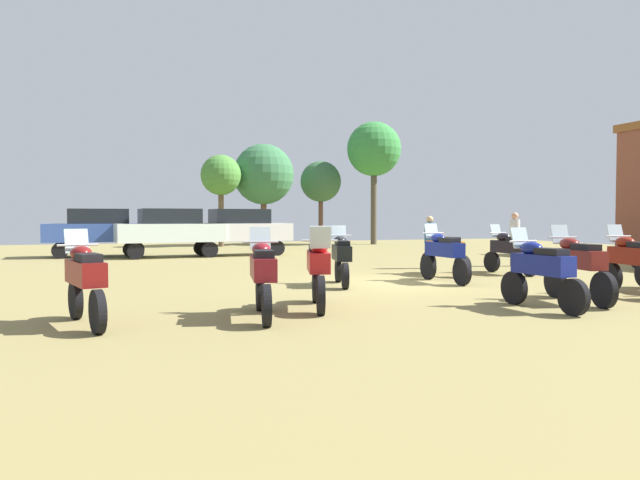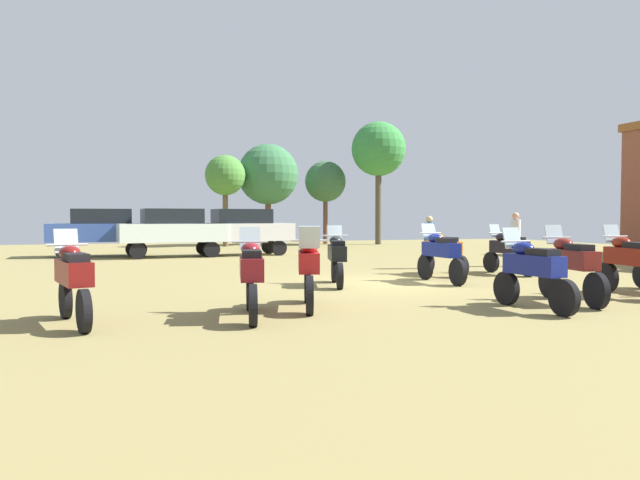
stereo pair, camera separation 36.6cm
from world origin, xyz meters
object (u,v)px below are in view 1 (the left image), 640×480
motorcycle_6 (510,250)px  tree_4 (264,175)px  motorcycle_4 (577,264)px  tree_5 (374,150)px  motorcycle_2 (318,268)px  tree_1 (321,182)px  car_3 (239,228)px  motorcycle_12 (633,261)px  motorcycle_3 (85,279)px  tree_3 (221,176)px  car_2 (98,229)px  motorcycle_7 (541,270)px  motorcycle_10 (444,253)px  motorcycle_8 (341,256)px  motorcycle_5 (263,273)px  car_1 (170,229)px  person_1 (515,235)px  motorcycle_9 (444,250)px  person_2 (430,238)px

motorcycle_6 → tree_4: 20.55m
motorcycle_4 → tree_4: 25.75m
tree_5 → motorcycle_2: bearing=-116.1°
tree_1 → car_3: bearing=-125.9°
motorcycle_4 → tree_1: 26.54m
motorcycle_6 → motorcycle_12: 5.03m
motorcycle_3 → tree_3: size_ratio=0.41×
car_2 → car_3: 5.84m
car_2 → tree_4: 12.48m
motorcycle_7 → motorcycle_10: bearing=77.7°
car_2 → motorcycle_8: bearing=-158.5°
motorcycle_5 → car_3: size_ratio=0.51×
motorcycle_2 → motorcycle_6: (7.44, 4.56, -0.03)m
tree_4 → car_3: bearing=-109.7°
motorcycle_7 → tree_4: 26.31m
tree_3 → tree_4: tree_4 is taller
tree_5 → motorcycle_6: bearing=-102.1°
car_3 → motorcycle_8: bearing=175.4°
car_2 → tree_5: bearing=-68.3°
motorcycle_4 → car_1: 17.27m
person_1 → tree_3: (-7.11, 16.77, 2.88)m
car_3 → tree_1: bearing=-40.9°
person_1 → motorcycle_9: bearing=-76.8°
motorcycle_4 → tree_3: bearing=104.9°
car_3 → person_2: 9.66m
car_2 → tree_1: bearing=-58.1°
motorcycle_4 → tree_4: tree_4 is taller
motorcycle_3 → tree_1: 28.84m
person_2 → tree_5: 17.95m
car_1 → car_2: same height
motorcycle_6 → motorcycle_8: motorcycle_8 is taller
motorcycle_7 → car_2: bearing=110.0°
person_1 → tree_1: size_ratio=0.35×
motorcycle_5 → car_3: (2.84, 16.19, 0.44)m
motorcycle_4 → car_1: car_1 is taller
motorcycle_2 → motorcycle_3: (-3.92, -0.50, -0.02)m
car_2 → tree_4: tree_4 is taller
motorcycle_8 → person_2: 5.74m
motorcycle_5 → car_3: car_3 is taller
car_3 → person_1: car_3 is taller
tree_1 → person_2: bearing=-97.9°
motorcycle_4 → motorcycle_10: motorcycle_4 is taller
motorcycle_2 → motorcycle_5: motorcycle_2 is taller
motorcycle_3 → motorcycle_8: bearing=20.2°
motorcycle_3 → person_2: bearing=22.5°
motorcycle_4 → motorcycle_10: size_ratio=1.00×
car_1 → car_2: (-2.79, 1.36, 0.00)m
person_1 → motorcycle_12: bearing=-33.0°
motorcycle_12 → tree_5: size_ratio=0.29×
motorcycle_10 → tree_3: bearing=94.4°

